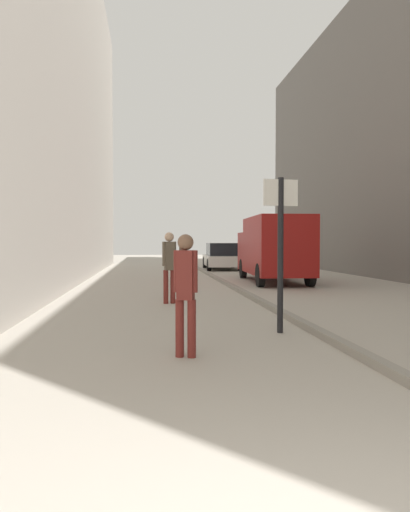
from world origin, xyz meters
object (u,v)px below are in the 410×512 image
at_px(pedestrian_far_crossing, 186,286).
at_px(pedestrian_main_foreground, 183,255).
at_px(parked_car, 222,256).
at_px(street_sign_post, 280,241).
at_px(delivery_van, 273,248).
at_px(pedestrian_mid_block, 169,262).

bearing_deg(pedestrian_far_crossing, pedestrian_main_foreground, -76.64).
distance_m(pedestrian_far_crossing, parked_car, 19.48).
xyz_separation_m(pedestrian_main_foreground, pedestrian_far_crossing, (-1.02, -13.99, 0.01)).
bearing_deg(pedestrian_far_crossing, street_sign_post, -122.30).
bearing_deg(delivery_van, pedestrian_main_foreground, 139.28).
bearing_deg(delivery_van, parked_car, 97.58).
relative_size(parked_car, street_sign_post, 1.65).
height_order(delivery_van, street_sign_post, street_sign_post).
bearing_deg(parked_car, street_sign_post, -93.37).
height_order(pedestrian_mid_block, street_sign_post, street_sign_post).
bearing_deg(street_sign_post, pedestrian_main_foreground, -92.42).
xyz_separation_m(pedestrian_mid_block, parked_car, (3.53, 13.81, -0.30)).
xyz_separation_m(pedestrian_main_foreground, parked_car, (2.54, 5.16, -0.22)).
distance_m(parked_car, street_sign_post, 17.82).
bearing_deg(parked_car, pedestrian_far_crossing, -97.94).
distance_m(pedestrian_main_foreground, parked_car, 5.76).
xyz_separation_m(pedestrian_mid_block, delivery_van, (4.19, 5.58, 0.28)).
distance_m(pedestrian_mid_block, parked_car, 14.26).
distance_m(pedestrian_far_crossing, street_sign_post, 2.32).
xyz_separation_m(delivery_van, parked_car, (-0.66, 8.22, -0.59)).
bearing_deg(street_sign_post, pedestrian_mid_block, -72.28).
bearing_deg(delivery_van, street_sign_post, -101.85).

